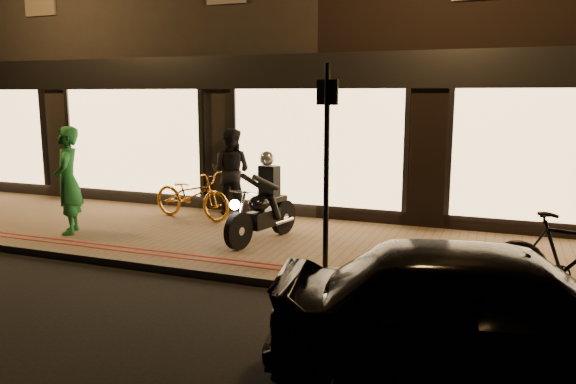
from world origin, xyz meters
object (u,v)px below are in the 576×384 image
(bicycle_gold, at_px, (192,195))
(parked_car, at_px, (498,316))
(motorcycle, at_px, (263,207))
(sign_post, at_px, (327,158))
(person_green, at_px, (68,180))

(bicycle_gold, xyz_separation_m, parked_car, (6.06, -4.78, 0.08))
(bicycle_gold, bearing_deg, motorcycle, -108.10)
(motorcycle, distance_m, sign_post, 2.26)
(parked_car, bearing_deg, motorcycle, 36.33)
(motorcycle, relative_size, person_green, 0.96)
(person_green, bearing_deg, parked_car, 35.79)
(person_green, relative_size, parked_car, 0.48)
(bicycle_gold, height_order, parked_car, parked_car)
(motorcycle, distance_m, person_green, 3.71)
(parked_car, bearing_deg, bicycle_gold, 41.01)
(motorcycle, bearing_deg, parked_car, -29.64)
(bicycle_gold, distance_m, parked_car, 7.72)
(person_green, distance_m, parked_car, 8.10)
(sign_post, height_order, parked_car, sign_post)
(person_green, height_order, parked_car, person_green)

